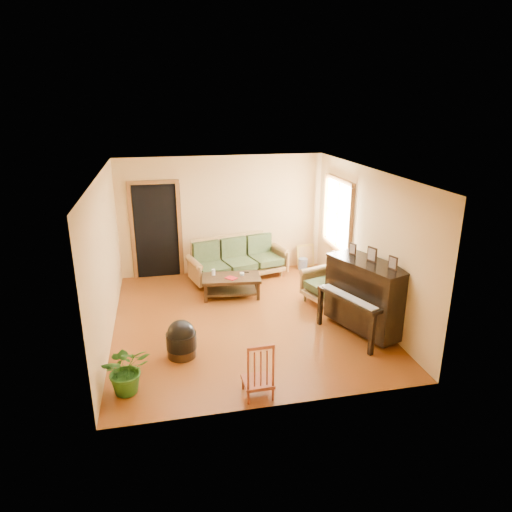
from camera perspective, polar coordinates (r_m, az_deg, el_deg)
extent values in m
plane|color=#5E2A0C|center=(8.22, -1.49, -7.84)|extent=(5.00, 5.00, 0.00)
cube|color=black|center=(10.07, -12.36, 3.02)|extent=(1.08, 0.16, 2.05)
cube|color=white|center=(9.49, 10.21, 5.18)|extent=(0.12, 1.36, 1.46)
cube|color=olive|center=(9.88, -2.16, -0.32)|extent=(2.27, 1.39, 0.91)
cube|color=black|center=(9.06, -3.11, -3.81)|extent=(1.20, 0.74, 0.41)
cube|color=olive|center=(8.74, 9.11, -3.13)|extent=(1.11, 1.14, 0.92)
cube|color=black|center=(7.75, 13.62, -5.06)|extent=(1.27, 1.60, 1.24)
cylinder|color=black|center=(7.10, -9.29, -10.68)|extent=(0.54, 0.54, 0.44)
cube|color=maroon|center=(6.08, 0.21, -13.80)|extent=(0.39, 0.43, 0.81)
cube|color=gold|center=(10.67, 6.19, 0.06)|extent=(0.43, 0.15, 0.56)
cylinder|color=#35529F|center=(10.56, 5.89, -0.99)|extent=(0.23, 0.23, 0.26)
imported|color=#265B1A|center=(6.40, -15.86, -13.42)|extent=(0.69, 0.62, 0.69)
imported|color=maroon|center=(8.82, -3.47, -2.94)|extent=(0.26, 0.27, 0.02)
cylinder|color=white|center=(9.07, -5.35, -2.03)|extent=(0.09, 0.09, 0.12)
cylinder|color=silver|center=(9.02, -1.77, -2.27)|extent=(0.11, 0.11, 0.06)
cube|color=black|center=(9.19, -1.35, -2.02)|extent=(0.15, 0.07, 0.01)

